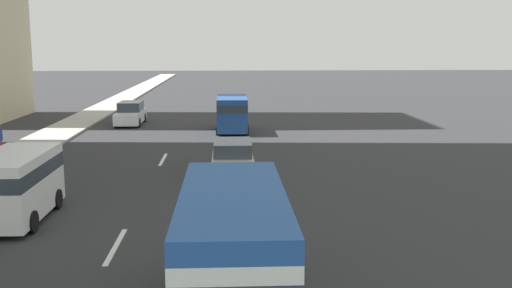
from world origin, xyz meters
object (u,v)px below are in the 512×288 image
Objects in this scene: minibus_lead at (233,252)px; car_second at (233,158)px; car_fifth at (131,114)px; van_fourth at (15,182)px; van_third at (232,112)px.

minibus_lead is 1.34× the size of car_second.
car_fifth is (17.22, 7.42, 0.05)m from car_second.
van_fourth reaches higher than car_second.
van_fourth is 24.19m from car_fifth.
van_third is (13.12, -0.10, 0.63)m from car_second.
minibus_lead is 1.25× the size of van_third.
van_third is 21.45m from van_fourth.
car_second is 13.14m from van_third.
car_fifth is (24.19, -0.01, -0.53)m from van_fourth.
minibus_lead is at bearing 179.47° from car_second.
van_third is 1.07× the size of van_fourth.
car_second is at bearing 133.19° from van_fourth.
car_second is 0.94× the size of van_third.
minibus_lead is at bearing 42.99° from van_fourth.
van_fourth is (-6.97, 7.42, 0.59)m from car_second.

